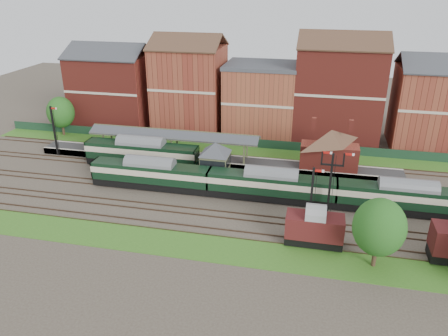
% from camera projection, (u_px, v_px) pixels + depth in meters
% --- Properties ---
extents(ground, '(160.00, 160.00, 0.00)m').
position_uv_depth(ground, '(232.00, 196.00, 56.58)').
color(ground, '#473D33').
rests_on(ground, ground).
extents(grass_back, '(90.00, 4.50, 0.06)m').
position_uv_depth(grass_back, '(252.00, 152.00, 70.86)').
color(grass_back, '#2D6619').
rests_on(grass_back, ground).
extents(grass_front, '(90.00, 5.00, 0.06)m').
position_uv_depth(grass_front, '(210.00, 248.00, 45.84)').
color(grass_front, '#2D6619').
rests_on(grass_front, ground).
extents(fence, '(90.00, 0.12, 1.50)m').
position_uv_depth(fence, '(254.00, 143.00, 72.35)').
color(fence, '#193823').
rests_on(fence, ground).
extents(platform, '(55.00, 3.40, 1.00)m').
position_uv_depth(platform, '(213.00, 161.00, 66.07)').
color(platform, '#2D2D2D').
rests_on(platform, ground).
extents(signal_box, '(5.40, 5.40, 6.00)m').
position_uv_depth(signal_box, '(215.00, 162.00, 58.78)').
color(signal_box, '#6B7E59').
rests_on(signal_box, ground).
extents(brick_hut, '(3.20, 2.64, 2.94)m').
position_uv_depth(brick_hut, '(274.00, 181.00, 58.01)').
color(brick_hut, maroon).
rests_on(brick_hut, ground).
extents(station_building, '(8.10, 8.10, 5.90)m').
position_uv_depth(station_building, '(330.00, 148.00, 61.32)').
color(station_building, maroon).
rests_on(station_building, platform).
extents(canopy, '(26.00, 3.89, 4.08)m').
position_uv_depth(canopy, '(174.00, 133.00, 65.61)').
color(canopy, '#4B4F31').
rests_on(canopy, platform).
extents(semaphore_bracket, '(3.60, 0.25, 8.18)m').
position_uv_depth(semaphore_bracket, '(331.00, 181.00, 50.10)').
color(semaphore_bracket, black).
rests_on(semaphore_bracket, ground).
extents(semaphore_platform_end, '(1.23, 0.25, 8.00)m').
position_uv_depth(semaphore_platform_end, '(54.00, 130.00, 67.96)').
color(semaphore_platform_end, black).
rests_on(semaphore_platform_end, ground).
extents(semaphore_siding, '(1.23, 0.25, 8.00)m').
position_uv_depth(semaphore_siding, '(311.00, 201.00, 46.67)').
color(semaphore_siding, black).
rests_on(semaphore_siding, ground).
extents(town_backdrop, '(69.00, 10.00, 16.00)m').
position_uv_depth(town_backdrop, '(260.00, 96.00, 76.12)').
color(town_backdrop, maroon).
rests_on(town_backdrop, ground).
extents(dmu_train, '(48.08, 2.53, 3.69)m').
position_uv_depth(dmu_train, '(271.00, 185.00, 54.72)').
color(dmu_train, black).
rests_on(dmu_train, ground).
extents(platform_railcar, '(17.01, 2.68, 3.92)m').
position_uv_depth(platform_railcar, '(142.00, 152.00, 64.41)').
color(platform_railcar, black).
rests_on(platform_railcar, ground).
extents(goods_van_a, '(5.99, 2.60, 3.64)m').
position_uv_depth(goods_van_a, '(314.00, 228.00, 45.61)').
color(goods_van_a, black).
rests_on(goods_van_a, ground).
extents(tree_far, '(5.00, 5.00, 7.30)m').
position_uv_depth(tree_far, '(379.00, 227.00, 41.25)').
color(tree_far, '#382619').
rests_on(tree_far, ground).
extents(tree_back, '(4.77, 4.77, 6.97)m').
position_uv_depth(tree_back, '(61.00, 112.00, 76.67)').
color(tree_back, '#382619').
rests_on(tree_back, ground).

